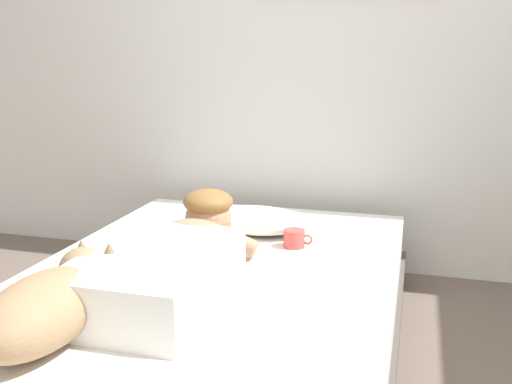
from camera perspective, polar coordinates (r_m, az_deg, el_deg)
The scene contains 7 objects.
back_wall at distance 3.10m, azimuth 8.97°, elevation 15.24°, with size 4.67×0.12×2.50m.
bed at distance 2.22m, azimuth -4.80°, elevation -12.60°, with size 1.40×2.08×0.36m.
pillow at distance 2.62m, azimuth -0.18°, elevation -2.80°, with size 0.52×0.32×0.11m, color white.
person_lying at distance 2.01m, azimuth -8.36°, elevation -6.62°, with size 0.43×0.92×0.27m.
dog at distance 1.75m, azimuth -19.95°, elevation -10.55°, with size 0.26×0.57×0.21m.
coffee_cup at distance 2.42m, azimuth 3.87°, elevation -4.65°, with size 0.12×0.09×0.07m.
cell_phone at distance 1.98m, azimuth -12.25°, elevation -10.19°, with size 0.07×0.14×0.01m, color black.
Camera 1 is at (0.38, -1.55, 1.15)m, focal length 40.07 mm.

